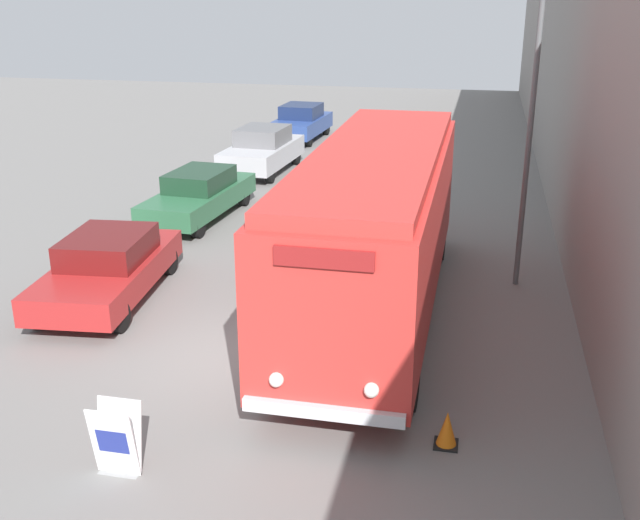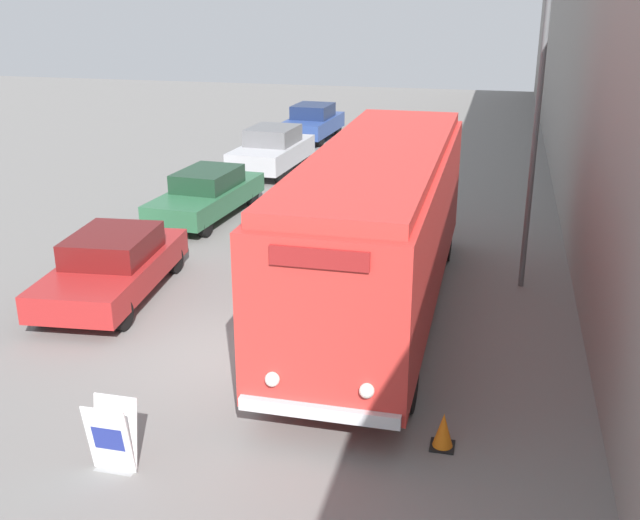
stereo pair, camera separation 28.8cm
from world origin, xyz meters
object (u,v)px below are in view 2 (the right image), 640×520
Objects in this scene: sign_board at (112,437)px; parked_car_far at (272,150)px; parked_car_mid at (207,194)px; parked_car_distant at (312,122)px; traffic_cone at (443,431)px; streetlamp at (540,84)px; vintage_bus at (379,223)px; parked_car_near at (113,265)px.

parked_car_far reaches higher than sign_board.
parked_car_mid is 12.45m from parked_car_distant.
parked_car_mid reaches higher than traffic_cone.
traffic_cone is at bearing -68.04° from parked_car_distant.
traffic_cone is (7.75, -10.23, -0.44)m from parked_car_mid.
streetlamp is 13.43m from parked_car_far.
traffic_cone is (1.76, -4.55, -1.68)m from vintage_bus.
parked_car_mid is at bearing 136.52° from vintage_bus.
parked_car_near is at bearing -175.65° from vintage_bus.
parked_car_mid is 1.11× the size of parked_car_distant.
streetlamp reaches higher than parked_car_far.
vintage_bus is at bearing -141.97° from streetlamp.
parked_car_mid is 8.58× the size of traffic_cone.
parked_car_far is 18.01m from traffic_cone.
traffic_cone is (-1.18, -6.85, -4.22)m from streetlamp.
streetlamp is (5.60, 8.49, 3.97)m from sign_board.
parked_car_mid is 6.08m from parked_car_far.
streetlamp is (2.94, 2.30, 2.54)m from vintage_bus.
parked_car_far is 1.05× the size of parked_car_distant.
traffic_cone is (7.48, -4.12, -0.44)m from parked_car_near.
streetlamp is 8.13m from traffic_cone.
vintage_bus reaches higher than traffic_cone.
streetlamp is at bearing -57.49° from parked_car_distant.
parked_car_mid is (-8.93, 3.38, -3.78)m from streetlamp.
streetlamp reaches higher than traffic_cone.
vintage_bus is 19.12m from parked_car_distant.
sign_board is 0.25× the size of parked_car_distant.
streetlamp is at bearing -43.83° from parked_car_far.
parked_car_far is at bearing 132.93° from streetlamp.
parked_car_distant is at bearing 93.96° from parked_car_mid.
streetlamp is 9.84m from parked_car_near.
vintage_bus is 2.10× the size of parked_car_mid.
parked_car_near reaches higher than sign_board.
parked_car_mid is (-5.99, 5.68, -1.23)m from vintage_bus.
streetlamp reaches higher than sign_board.
vintage_bus is 18.05× the size of traffic_cone.
sign_board is 12.33m from parked_car_mid.
vintage_bus is at bearing -60.27° from parked_car_far.
streetlamp is at bearing 38.03° from vintage_bus.
parked_car_far is at bearing 100.11° from sign_board.
parked_car_near is 18.57m from parked_car_distant.
streetlamp is 1.55× the size of parked_car_far.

